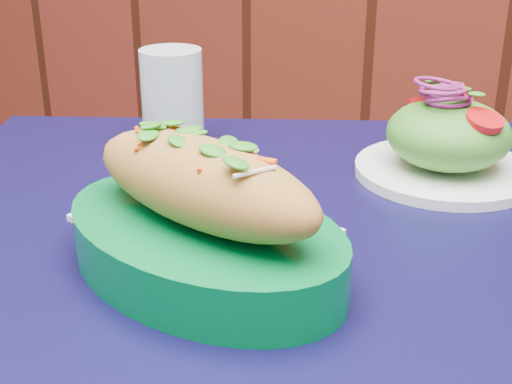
% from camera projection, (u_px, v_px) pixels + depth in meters
% --- Properties ---
extents(cafe_table, '(1.00, 1.00, 0.75)m').
position_uv_depth(cafe_table, '(279.00, 327.00, 0.70)').
color(cafe_table, black).
rests_on(cafe_table, ground).
extents(banh_mi_basket, '(0.33, 0.28, 0.13)m').
position_uv_depth(banh_mi_basket, '(203.00, 219.00, 0.61)').
color(banh_mi_basket, '#00662E').
rests_on(banh_mi_basket, cafe_table).
extents(salad_plate, '(0.21, 0.21, 0.12)m').
position_uv_depth(salad_plate, '(448.00, 141.00, 0.82)').
color(salad_plate, white).
rests_on(salad_plate, cafe_table).
extents(water_glass, '(0.08, 0.08, 0.13)m').
position_uv_depth(water_glass, '(172.00, 99.00, 0.90)').
color(water_glass, silver).
rests_on(water_glass, cafe_table).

